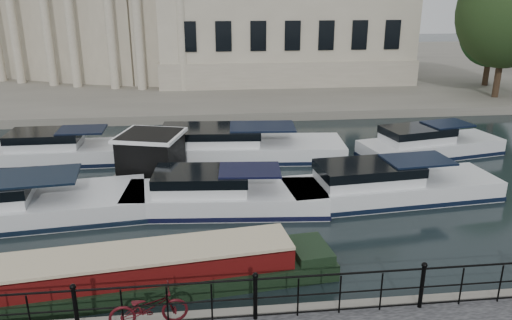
{
  "coord_description": "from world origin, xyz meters",
  "views": [
    {
      "loc": [
        -1.1,
        -12.0,
        7.82
      ],
      "look_at": [
        0.5,
        2.0,
        3.0
      ],
      "focal_mm": 35.0,
      "sensor_mm": 36.0,
      "label": 1
    }
  ],
  "objects": [
    {
      "name": "ground_plane",
      "position": [
        0.0,
        0.0,
        0.0
      ],
      "size": [
        160.0,
        160.0,
        0.0
      ],
      "primitive_type": "plane",
      "color": "black",
      "rests_on": "ground"
    },
    {
      "name": "far_bank",
      "position": [
        0.0,
        39.0,
        0.28
      ],
      "size": [
        120.0,
        42.0,
        0.55
      ],
      "primitive_type": "cube",
      "color": "#6B665B",
      "rests_on": "ground_plane"
    },
    {
      "name": "railing",
      "position": [
        0.0,
        -2.25,
        1.2
      ],
      "size": [
        24.14,
        0.14,
        1.22
      ],
      "color": "black",
      "rests_on": "near_quay"
    },
    {
      "name": "bicycle",
      "position": [
        -2.43,
        -2.21,
        1.02
      ],
      "size": [
        1.84,
        0.84,
        0.93
      ],
      "primitive_type": "imported",
      "rotation": [
        0.0,
        0.0,
        1.7
      ],
      "color": "#410B10",
      "rests_on": "near_quay"
    },
    {
      "name": "narrowboat",
      "position": [
        -3.89,
        -0.02,
        0.37
      ],
      "size": [
        13.06,
        3.26,
        1.48
      ],
      "rotation": [
        0.0,
        0.0,
        0.12
      ],
      "color": "black",
      "rests_on": "ground_plane"
    },
    {
      "name": "harbour_hut",
      "position": [
        -3.23,
        8.44,
        0.95
      ],
      "size": [
        4.1,
        3.7,
        2.23
      ],
      "rotation": [
        0.0,
        0.0,
        -0.28
      ],
      "color": "#6B665B",
      "rests_on": "ground_plane"
    },
    {
      "name": "cabin_cruisers",
      "position": [
        -0.7,
        8.07,
        0.37
      ],
      "size": [
        27.28,
        10.04,
        1.99
      ],
      "color": "silver",
      "rests_on": "ground_plane"
    }
  ]
}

